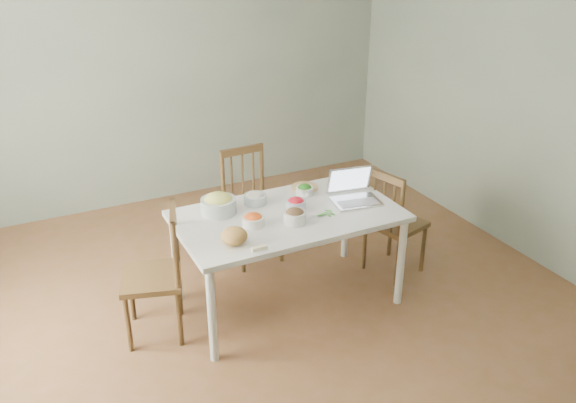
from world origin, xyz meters
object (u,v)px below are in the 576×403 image
chair_left (151,275)px  bread_boule (234,236)px  chair_right (396,220)px  dining_table (288,259)px  bowl_squash (218,203)px  laptop (357,188)px  chair_far (253,207)px

chair_left → bread_boule: (0.52, -0.33, 0.35)m
chair_right → bread_boule: 1.63m
dining_table → bowl_squash: bearing=152.1°
bread_boule → bowl_squash: 0.50m
laptop → bread_boule: bearing=-160.9°
dining_table → bowl_squash: bowl_squash is taller
chair_left → laptop: (1.62, -0.14, 0.41)m
chair_far → bread_boule: 1.20m
dining_table → laptop: bearing=-6.6°
chair_left → chair_right: bearing=104.8°
chair_far → chair_right: 1.24m
chair_far → laptop: 1.06m
laptop → dining_table: bearing=-177.0°
dining_table → chair_left: chair_left is taller
chair_far → bowl_squash: chair_far is taller
chair_right → bread_boule: bearing=84.8°
chair_left → chair_right: size_ratio=1.03×
bowl_squash → chair_far: bearing=46.2°
bread_boule → laptop: size_ratio=0.51×
chair_far → chair_right: bearing=-39.1°
laptop → chair_left: bearing=-175.5°
chair_far → chair_right: chair_far is taller
dining_table → chair_far: (0.03, 0.75, 0.11)m
dining_table → bowl_squash: (-0.46, 0.24, 0.47)m
chair_right → bread_boule: size_ratio=5.25×
bowl_squash → dining_table: bearing=-27.9°
chair_right → bread_boule: chair_right is taller
chair_far → bowl_squash: 0.79m
chair_far → bread_boule: bearing=-122.1°
bread_boule → bowl_squash: bowl_squash is taller
dining_table → bowl_squash: 0.70m
chair_far → bread_boule: (-0.56, -1.00, 0.34)m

